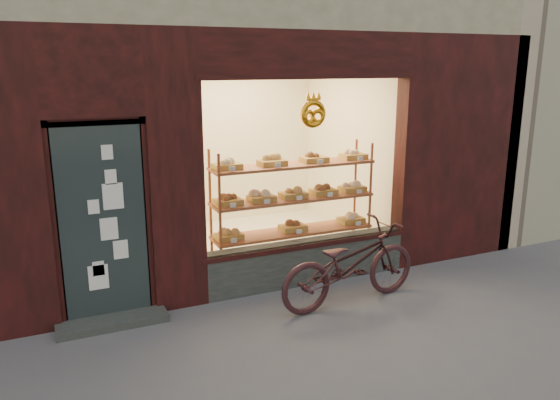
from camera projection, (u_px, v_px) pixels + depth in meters
name	position (u px, v px, depth m)	size (l,w,h in m)	color
ground	(369.00, 372.00, 4.97)	(90.00, 90.00, 0.00)	#52525C
display_shelf	(293.00, 208.00, 7.19)	(2.20, 0.45, 1.70)	brown
bicycle	(350.00, 264.00, 6.29)	(0.64, 1.82, 0.96)	#361A1D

